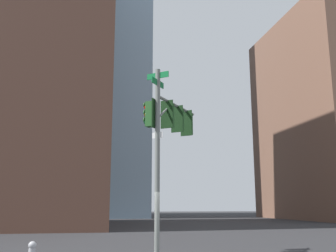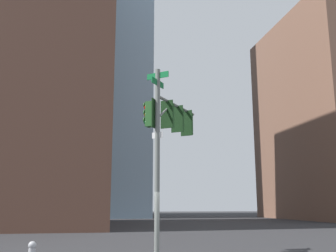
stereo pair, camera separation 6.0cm
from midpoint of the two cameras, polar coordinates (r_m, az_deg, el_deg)
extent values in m
cylinder|color=slate|center=(14.64, -1.70, -5.22)|extent=(0.19, 0.19, 7.30)
cylinder|color=slate|center=(16.66, 1.22, 2.95)|extent=(2.87, 2.25, 0.12)
cylinder|color=slate|center=(15.56, -0.55, 2.27)|extent=(0.87, 0.70, 0.75)
cube|color=#0F6B33|center=(15.39, -1.62, 7.47)|extent=(0.61, 0.78, 0.24)
cube|color=#0F6B33|center=(15.29, -1.63, 6.41)|extent=(0.78, 0.61, 0.24)
cube|color=white|center=(14.78, -1.68, -1.37)|extent=(0.30, 0.37, 0.24)
cube|color=#1E4C1E|center=(15.84, 0.02, 1.62)|extent=(0.48, 0.48, 1.00)
cube|color=black|center=(15.67, -0.29, 1.76)|extent=(0.36, 0.46, 1.16)
sphere|color=red|center=(16.09, 0.35, 2.51)|extent=(0.20, 0.20, 0.20)
cylinder|color=#1E4C1E|center=(16.16, 0.45, 2.77)|extent=(0.17, 0.21, 0.23)
sphere|color=#4C330A|center=(16.02, 0.35, 1.47)|extent=(0.20, 0.20, 0.20)
cylinder|color=#1E4C1E|center=(16.09, 0.45, 1.73)|extent=(0.17, 0.21, 0.23)
sphere|color=#0A3819|center=(15.95, 0.35, 0.42)|extent=(0.20, 0.20, 0.20)
cylinder|color=#1E4C1E|center=(16.03, 0.45, 0.69)|extent=(0.17, 0.21, 0.23)
cube|color=#1E4C1E|center=(16.70, 1.52, 0.93)|extent=(0.48, 0.48, 1.00)
cube|color=black|center=(16.53, 1.24, 1.06)|extent=(0.36, 0.46, 1.16)
sphere|color=#470A07|center=(16.95, 1.81, 1.79)|extent=(0.20, 0.20, 0.20)
cylinder|color=#1E4C1E|center=(17.02, 1.90, 2.04)|extent=(0.17, 0.21, 0.23)
sphere|color=#F29E0C|center=(16.88, 1.82, 0.80)|extent=(0.20, 0.20, 0.20)
cylinder|color=#1E4C1E|center=(16.96, 1.91, 1.05)|extent=(0.17, 0.21, 0.23)
sphere|color=#0A3819|center=(16.82, 1.82, -0.20)|extent=(0.20, 0.20, 0.20)
cylinder|color=#1E4C1E|center=(16.89, 1.91, 0.06)|extent=(0.17, 0.21, 0.23)
cube|color=#1E4C1E|center=(17.57, 2.87, 0.32)|extent=(0.48, 0.48, 1.00)
cube|color=black|center=(17.40, 2.62, 0.43)|extent=(0.36, 0.46, 1.16)
sphere|color=#470A07|center=(17.82, 3.13, 1.14)|extent=(0.20, 0.20, 0.20)
cylinder|color=#1E4C1E|center=(17.90, 3.21, 1.38)|extent=(0.17, 0.21, 0.23)
sphere|color=#4C330A|center=(17.75, 3.14, 0.19)|extent=(0.20, 0.20, 0.20)
cylinder|color=#1E4C1E|center=(17.83, 3.22, 0.44)|extent=(0.17, 0.21, 0.23)
sphere|color=green|center=(17.70, 3.15, -0.76)|extent=(0.20, 0.20, 0.20)
cylinder|color=#1E4C1E|center=(17.77, 3.23, -0.51)|extent=(0.17, 0.21, 0.23)
cube|color=#1E4C1E|center=(15.10, -2.65, 1.74)|extent=(0.48, 0.48, 1.00)
cube|color=black|center=(15.01, -2.01, 1.82)|extent=(0.46, 0.36, 1.16)
sphere|color=red|center=(15.27, -3.31, 2.76)|extent=(0.20, 0.20, 0.20)
cylinder|color=#1E4C1E|center=(15.32, -3.52, 3.06)|extent=(0.21, 0.17, 0.23)
sphere|color=#4C330A|center=(15.20, -3.32, 1.66)|extent=(0.20, 0.20, 0.20)
cylinder|color=#1E4C1E|center=(15.25, -3.53, 1.96)|extent=(0.21, 0.17, 0.23)
sphere|color=#0A3819|center=(15.13, -3.34, 0.55)|extent=(0.20, 0.20, 0.20)
cylinder|color=#1E4C1E|center=(15.18, -3.55, 0.86)|extent=(0.21, 0.17, 0.23)
sphere|color=#B2B2B7|center=(13.84, -19.54, -16.30)|extent=(0.26, 0.26, 0.26)
cube|color=brown|center=(45.15, -20.53, 12.63)|extent=(21.71, 18.24, 39.92)
cube|color=#7A99B2|center=(83.82, -14.60, 17.45)|extent=(32.06, 29.79, 84.27)
cube|color=brown|center=(79.91, -16.13, 0.90)|extent=(17.39, 19.65, 37.22)
camera|label=1|loc=(0.03, -90.11, 0.02)|focal=41.20mm
camera|label=2|loc=(0.03, 89.89, -0.02)|focal=41.20mm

